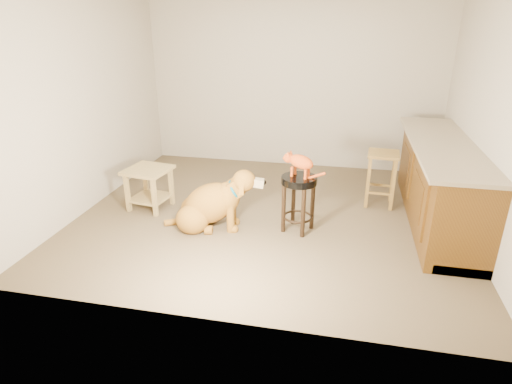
% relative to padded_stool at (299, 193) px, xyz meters
% --- Properties ---
extents(floor, '(4.50, 4.00, 0.01)m').
position_rel_padded_stool_xyz_m(floor, '(-0.38, 0.31, -0.46)').
color(floor, brown).
rests_on(floor, ground).
extents(room_shell, '(4.54, 4.04, 2.62)m').
position_rel_padded_stool_xyz_m(room_shell, '(-0.38, 0.31, 1.22)').
color(room_shell, '#AA9F89').
rests_on(room_shell, ground).
extents(cabinet_run, '(0.70, 2.56, 0.94)m').
position_rel_padded_stool_xyz_m(cabinet_run, '(1.56, 0.61, -0.02)').
color(cabinet_run, '#50310E').
rests_on(cabinet_run, ground).
extents(padded_stool, '(0.42, 0.42, 0.64)m').
position_rel_padded_stool_xyz_m(padded_stool, '(0.00, 0.00, 0.00)').
color(padded_stool, black).
rests_on(padded_stool, ground).
extents(wood_stool, '(0.40, 0.40, 0.69)m').
position_rel_padded_stool_xyz_m(wood_stool, '(0.94, 0.93, -0.10)').
color(wood_stool, brown).
rests_on(wood_stool, ground).
extents(side_table, '(0.57, 0.57, 0.52)m').
position_rel_padded_stool_xyz_m(side_table, '(-1.88, 0.23, -0.11)').
color(side_table, '#9B7F47').
rests_on(side_table, ground).
extents(golden_retriever, '(1.18, 0.63, 0.75)m').
position_rel_padded_stool_xyz_m(golden_retriever, '(-0.97, -0.14, -0.18)').
color(golden_retriever, brown).
rests_on(golden_retriever, ground).
extents(tabby_kitten, '(0.48, 0.23, 0.30)m').
position_rel_padded_stool_xyz_m(tabby_kitten, '(-0.01, 0.00, 0.35)').
color(tabby_kitten, '#AA3D11').
rests_on(tabby_kitten, padded_stool).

